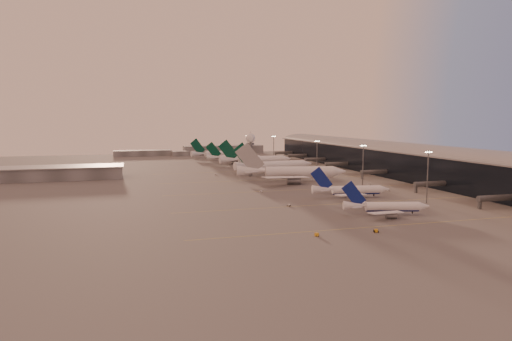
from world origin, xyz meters
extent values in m
plane|color=#565353|center=(0.00, 0.00, 0.00)|extent=(700.00, 700.00, 0.00)
cube|color=#D7C44C|center=(30.00, -35.00, 0.01)|extent=(180.00, 0.25, 0.02)
cube|color=#D7C44C|center=(30.00, 10.00, 0.01)|extent=(180.00, 0.25, 0.02)
cube|color=#D7C44C|center=(30.00, 55.00, 0.01)|extent=(180.00, 0.25, 0.02)
cube|color=#D7C44C|center=(30.00, 100.00, 0.01)|extent=(180.00, 0.25, 0.02)
cube|color=#D7C44C|center=(30.00, 150.00, 0.01)|extent=(180.00, 0.25, 0.02)
cube|color=black|center=(108.00, 110.00, 9.00)|extent=(36.00, 360.00, 18.00)
cylinder|color=gray|center=(108.00, 110.00, 18.00)|extent=(10.08, 360.00, 10.08)
cube|color=gray|center=(108.00, 110.00, 18.20)|extent=(40.00, 362.00, 0.80)
cylinder|color=#575A5E|center=(82.00, -18.00, 4.50)|extent=(22.00, 2.80, 2.80)
cube|color=#575A5E|center=(72.00, -18.00, 2.20)|extent=(1.20, 1.20, 4.40)
cylinder|color=#575A5E|center=(82.00, 28.00, 4.50)|extent=(22.00, 2.80, 2.80)
cube|color=#575A5E|center=(72.00, 28.00, 2.20)|extent=(1.20, 1.20, 4.40)
cylinder|color=#575A5E|center=(82.00, 86.00, 4.50)|extent=(22.00, 2.80, 2.80)
cube|color=#575A5E|center=(72.00, 86.00, 2.20)|extent=(1.20, 1.20, 4.40)
cylinder|color=#575A5E|center=(82.00, 142.00, 4.50)|extent=(22.00, 2.80, 2.80)
cube|color=#575A5E|center=(72.00, 142.00, 2.20)|extent=(1.20, 1.20, 4.40)
cylinder|color=#575A5E|center=(82.00, 184.00, 4.50)|extent=(22.00, 2.80, 2.80)
cube|color=#575A5E|center=(72.00, 184.00, 2.20)|extent=(1.20, 1.20, 4.40)
cylinder|color=#575A5E|center=(82.00, 226.00, 4.50)|extent=(22.00, 2.80, 2.80)
cube|color=#575A5E|center=(72.00, 226.00, 2.20)|extent=(1.20, 1.20, 4.40)
cylinder|color=#575A5E|center=(82.00, 266.00, 4.50)|extent=(22.00, 2.80, 2.80)
cube|color=#575A5E|center=(72.00, 266.00, 2.20)|extent=(1.20, 1.20, 4.40)
cube|color=slate|center=(-120.00, 140.00, 4.00)|extent=(80.00, 25.00, 8.00)
cube|color=gray|center=(-120.00, 140.00, 8.20)|extent=(82.00, 27.00, 0.60)
cylinder|color=#575A5E|center=(5.00, 120.00, 11.00)|extent=(2.60, 2.60, 22.00)
cylinder|color=#575A5E|center=(5.00, 120.00, 22.50)|extent=(5.20, 5.20, 1.20)
sphere|color=white|center=(5.00, 120.00, 26.40)|extent=(6.40, 6.40, 6.40)
cylinder|color=#575A5E|center=(5.00, 120.00, 30.10)|extent=(0.16, 0.16, 2.00)
cylinder|color=#575A5E|center=(58.00, 0.00, 12.50)|extent=(0.56, 0.56, 25.00)
cube|color=#575A5E|center=(58.00, 0.00, 24.50)|extent=(3.60, 0.25, 0.25)
sphere|color=#FFEABF|center=(56.50, 0.00, 24.10)|extent=(0.56, 0.56, 0.56)
sphere|color=#FFEABF|center=(57.50, 0.00, 24.10)|extent=(0.56, 0.56, 0.56)
sphere|color=#FFEABF|center=(58.50, 0.00, 24.10)|extent=(0.56, 0.56, 0.56)
sphere|color=#FFEABF|center=(59.50, 0.00, 24.10)|extent=(0.56, 0.56, 0.56)
cylinder|color=#575A5E|center=(55.00, 55.00, 12.50)|extent=(0.56, 0.56, 25.00)
cube|color=#575A5E|center=(55.00, 55.00, 24.50)|extent=(3.60, 0.25, 0.25)
sphere|color=#FFEABF|center=(53.50, 55.00, 24.10)|extent=(0.56, 0.56, 0.56)
sphere|color=#FFEABF|center=(54.50, 55.00, 24.10)|extent=(0.56, 0.56, 0.56)
sphere|color=#FFEABF|center=(55.50, 55.00, 24.10)|extent=(0.56, 0.56, 0.56)
sphere|color=#FFEABF|center=(56.50, 55.00, 24.10)|extent=(0.56, 0.56, 0.56)
cylinder|color=#575A5E|center=(50.00, 110.00, 12.50)|extent=(0.56, 0.56, 25.00)
cube|color=#575A5E|center=(50.00, 110.00, 24.50)|extent=(3.60, 0.25, 0.25)
sphere|color=#FFEABF|center=(48.50, 110.00, 24.10)|extent=(0.56, 0.56, 0.56)
sphere|color=#FFEABF|center=(49.50, 110.00, 24.10)|extent=(0.56, 0.56, 0.56)
sphere|color=#FFEABF|center=(50.50, 110.00, 24.10)|extent=(0.56, 0.56, 0.56)
sphere|color=#FFEABF|center=(51.50, 110.00, 24.10)|extent=(0.56, 0.56, 0.56)
cylinder|color=#575A5E|center=(48.00, 200.00, 12.50)|extent=(0.56, 0.56, 25.00)
cube|color=#575A5E|center=(48.00, 200.00, 24.50)|extent=(3.60, 0.25, 0.25)
sphere|color=#FFEABF|center=(46.50, 200.00, 24.10)|extent=(0.56, 0.56, 0.56)
sphere|color=#FFEABF|center=(47.50, 200.00, 24.10)|extent=(0.56, 0.56, 0.56)
sphere|color=#FFEABF|center=(48.50, 200.00, 24.10)|extent=(0.56, 0.56, 0.56)
sphere|color=#FFEABF|center=(49.50, 200.00, 24.10)|extent=(0.56, 0.56, 0.56)
cube|color=slate|center=(-60.00, 320.00, 3.00)|extent=(60.00, 18.00, 6.00)
cube|color=slate|center=(30.00, 330.00, 4.50)|extent=(90.00, 20.00, 9.00)
cube|color=slate|center=(-10.00, 310.00, 2.50)|extent=(40.00, 15.00, 5.00)
cylinder|color=white|center=(27.86, -18.46, 3.07)|extent=(22.35, 9.29, 3.77)
cylinder|color=navy|center=(27.86, -18.46, 2.22)|extent=(21.65, 8.16, 2.71)
cone|color=white|center=(40.62, -21.83, 3.07)|extent=(5.10, 4.73, 3.77)
cone|color=white|center=(12.68, -14.45, 3.54)|extent=(9.93, 6.01, 3.77)
cube|color=white|center=(20.24, -26.03, 2.41)|extent=(16.42, 7.26, 1.18)
cylinder|color=gray|center=(23.41, -24.60, 0.69)|extent=(4.76, 3.46, 2.45)
cube|color=gray|center=(23.41, -24.60, 1.75)|extent=(0.35, 0.32, 1.51)
cube|color=white|center=(24.97, -8.12, 2.41)|extent=(14.26, 13.59, 1.18)
cylinder|color=gray|center=(27.02, -10.92, 0.69)|extent=(4.76, 3.46, 2.45)
cube|color=gray|center=(27.02, -10.92, 1.75)|extent=(0.35, 0.32, 1.51)
cube|color=navy|center=(12.23, -14.33, 8.20)|extent=(10.08, 2.97, 11.22)
cube|color=white|center=(11.62, -18.60, 3.64)|extent=(4.51, 2.41, 0.25)
cube|color=white|center=(13.81, -10.32, 3.64)|extent=(4.29, 4.01, 0.25)
cylinder|color=black|center=(35.98, -20.61, 0.50)|extent=(0.50, 0.50, 0.99)
cylinder|color=black|center=(26.69, -15.90, 0.55)|extent=(1.18, 0.76, 1.09)
cylinder|color=black|center=(25.58, -20.11, 0.55)|extent=(1.18, 0.76, 1.09)
cylinder|color=white|center=(33.78, 23.38, 3.41)|extent=(24.89, 8.27, 4.18)
cylinder|color=navy|center=(33.78, 23.38, 2.47)|extent=(24.21, 7.03, 3.01)
cone|color=white|center=(48.21, 20.90, 3.41)|extent=(5.39, 4.92, 4.18)
cone|color=white|center=(16.61, 26.32, 3.93)|extent=(10.85, 5.86, 4.18)
cube|color=white|center=(26.10, 14.26, 2.68)|extent=(18.15, 9.47, 1.31)
cylinder|color=gray|center=(29.46, 16.15, 0.77)|extent=(5.14, 3.48, 2.72)
cube|color=gray|center=(29.46, 16.15, 1.95)|extent=(0.37, 0.33, 1.67)
cube|color=white|center=(29.58, 34.53, 2.68)|extent=(16.56, 14.12, 1.31)
cylinder|color=gray|center=(32.11, 31.63, 0.77)|extent=(5.14, 3.48, 2.72)
cube|color=gray|center=(32.11, 31.63, 1.95)|extent=(0.37, 0.33, 1.67)
cube|color=navy|center=(16.10, 26.41, 9.10)|extent=(11.37, 2.32, 12.45)
cube|color=white|center=(15.84, 21.64, 4.04)|extent=(5.06, 3.04, 0.27)
cube|color=white|center=(17.45, 31.00, 4.04)|extent=(4.90, 4.22, 0.27)
cylinder|color=black|center=(42.97, 21.80, 0.55)|extent=(0.55, 0.55, 1.10)
cylinder|color=black|center=(32.24, 26.10, 0.60)|extent=(1.29, 0.75, 1.21)
cylinder|color=black|center=(31.42, 21.33, 0.60)|extent=(1.29, 0.75, 1.21)
cylinder|color=white|center=(28.30, 87.77, 4.67)|extent=(43.50, 16.06, 6.73)
cylinder|color=white|center=(28.30, 87.77, 3.15)|extent=(42.24, 14.03, 4.85)
cone|color=white|center=(53.38, 82.11, 4.67)|extent=(9.62, 8.40, 6.73)
cone|color=white|center=(-1.52, 94.51, 5.51)|extent=(19.10, 10.54, 6.73)
cube|color=white|center=(14.11, 72.62, 3.49)|extent=(31.71, 15.06, 2.00)
cylinder|color=gray|center=(20.12, 75.60, 0.76)|extent=(9.10, 6.10, 4.37)
cube|color=gray|center=(20.12, 75.60, 2.31)|extent=(0.38, 0.34, 2.69)
cube|color=white|center=(22.00, 107.56, 3.49)|extent=(28.10, 25.60, 2.00)
cylinder|color=gray|center=(26.15, 102.28, 0.76)|extent=(9.10, 6.10, 4.37)
cube|color=gray|center=(26.15, 102.28, 2.31)|extent=(0.38, 0.34, 2.69)
cube|color=#9A9DA1|center=(-2.40, 94.71, 13.46)|extent=(18.28, 4.48, 19.97)
cube|color=white|center=(-3.71, 86.45, 5.68)|extent=(8.83, 4.96, 0.27)
cube|color=white|center=(-0.03, 102.72, 5.68)|extent=(8.46, 7.65, 0.27)
cylinder|color=black|center=(44.27, 84.17, 0.54)|extent=(0.54, 0.54, 1.09)
cylinder|color=black|center=(25.44, 90.87, 0.60)|extent=(1.28, 0.79, 1.19)
cylinder|color=black|center=(24.39, 86.21, 0.60)|extent=(1.28, 0.79, 1.19)
cylinder|color=white|center=(31.17, 134.25, 4.41)|extent=(39.19, 11.78, 6.24)
cylinder|color=white|center=(31.17, 134.25, 3.01)|extent=(38.17, 9.93, 4.49)
cone|color=white|center=(54.02, 137.59, 4.41)|extent=(8.31, 7.26, 6.24)
cone|color=white|center=(4.00, 130.28, 5.19)|extent=(16.96, 8.52, 6.24)
cube|color=white|center=(24.10, 116.77, 3.32)|extent=(26.49, 21.88, 1.85)
cylinder|color=gray|center=(28.22, 121.26, 0.75)|extent=(8.00, 5.10, 4.06)
cube|color=gray|center=(28.22, 121.26, 2.23)|extent=(0.36, 0.31, 2.50)
cube|color=white|center=(19.38, 148.97, 3.32)|extent=(28.64, 15.59, 1.85)
cylinder|color=gray|center=(24.63, 145.85, 0.75)|extent=(8.00, 5.10, 4.06)
cube|color=gray|center=(24.63, 145.85, 2.23)|extent=(0.36, 0.31, 2.50)
cube|color=#033927|center=(3.20, 130.16, 12.64)|extent=(17.04, 2.86, 18.47)
cube|color=white|center=(4.82, 122.83, 5.35)|extent=(7.77, 6.54, 0.27)
cube|color=white|center=(2.65, 137.65, 5.35)|extent=(7.99, 4.95, 0.27)
cylinder|color=black|center=(45.72, 136.38, 0.54)|extent=(0.54, 0.54, 1.08)
cylinder|color=black|center=(27.74, 136.14, 0.59)|extent=(1.25, 0.70, 1.18)
cylinder|color=black|center=(28.43, 131.46, 0.59)|extent=(1.25, 0.70, 1.18)
cylinder|color=white|center=(30.80, 181.48, 4.37)|extent=(38.57, 7.59, 6.19)
cylinder|color=white|center=(30.80, 181.48, 2.98)|extent=(37.74, 5.83, 4.46)
cone|color=white|center=(53.68, 182.32, 4.37)|extent=(7.65, 6.46, 6.19)
cone|color=white|center=(3.59, 180.48, 5.15)|extent=(16.30, 6.77, 6.19)
cube|color=white|center=(21.94, 165.01, 3.29)|extent=(27.33, 19.55, 1.83)
cylinder|color=gray|center=(26.49, 169.00, 0.75)|extent=(7.57, 4.29, 4.02)
cube|color=gray|center=(26.49, 169.00, 2.21)|extent=(0.33, 0.28, 2.48)
cube|color=white|center=(20.76, 197.26, 3.29)|extent=(27.88, 17.97, 1.83)
cylinder|color=gray|center=(25.59, 193.62, 0.75)|extent=(7.57, 4.29, 4.02)
cube|color=gray|center=(25.59, 193.62, 2.21)|extent=(0.33, 0.28, 2.48)
cube|color=#033927|center=(2.78, 180.46, 12.54)|extent=(17.02, 1.00, 18.31)
cube|color=white|center=(3.59, 173.05, 5.30)|extent=(7.86, 5.95, 0.27)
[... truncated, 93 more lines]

